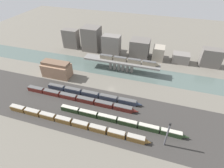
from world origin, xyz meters
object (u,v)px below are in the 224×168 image
object	(u,v)px
train_on_bridge	(129,60)
warehouse_building	(57,69)
train_yard_near	(74,123)
signal_tower	(167,135)
train_yard_outer	(92,94)
train_yard_far	(79,99)
train_yard_mid	(119,121)

from	to	relation	value
train_on_bridge	warehouse_building	bearing A→B (deg)	-156.84
train_yard_near	signal_tower	size ratio (longest dim) A/B	5.29
train_yard_near	train_yard_outer	world-z (taller)	train_yard_near
train_yard_far	train_yard_mid	bearing A→B (deg)	-18.87
train_yard_outer	warehouse_building	distance (m)	39.98
train_yard_far	train_yard_outer	xyz separation A→B (m)	(6.92, 6.74, 0.01)
train_on_bridge	train_yard_outer	distance (m)	42.76
train_on_bridge	train_yard_mid	xyz separation A→B (m)	(7.44, -55.65, -9.09)
train_yard_outer	signal_tower	xyz separation A→B (m)	(50.45, -24.53, 6.64)
train_yard_far	train_on_bridge	bearing A→B (deg)	62.31
train_yard_mid	train_yard_far	xyz separation A→B (m)	(-31.07, 10.62, -0.03)
train_on_bridge	train_yard_near	world-z (taller)	train_on_bridge
train_yard_outer	warehouse_building	world-z (taller)	warehouse_building
train_yard_near	train_yard_mid	world-z (taller)	train_yard_near
train_yard_near	train_yard_far	bearing A→B (deg)	107.76
train_yard_near	signal_tower	world-z (taller)	signal_tower
train_yard_far	train_yard_outer	world-z (taller)	train_yard_outer
train_on_bridge	train_yard_outer	world-z (taller)	train_on_bridge
signal_tower	train_on_bridge	bearing A→B (deg)	118.24
train_yard_mid	train_yard_near	bearing A→B (deg)	-159.59
train_yard_far	warehouse_building	size ratio (longest dim) A/B	3.61
train_yard_far	warehouse_building	world-z (taller)	warehouse_building
train_on_bridge	train_yard_near	size ratio (longest dim) A/B	0.56
train_yard_near	train_yard_far	xyz separation A→B (m)	(-6.35, 19.82, -0.08)
train_yard_mid	train_yard_far	bearing A→B (deg)	161.13
signal_tower	warehouse_building	bearing A→B (deg)	155.31
train_yard_mid	signal_tower	xyz separation A→B (m)	(26.30, -7.18, 6.62)
train_yard_mid	train_on_bridge	bearing A→B (deg)	97.62
train_on_bridge	signal_tower	xyz separation A→B (m)	(33.74, -62.83, -2.46)
train_yard_near	train_yard_outer	xyz separation A→B (m)	(0.57, 26.55, -0.07)
train_yard_mid	train_yard_far	size ratio (longest dim) A/B	0.96
train_on_bridge	train_yard_near	xyz separation A→B (m)	(-17.28, -64.85, -9.04)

